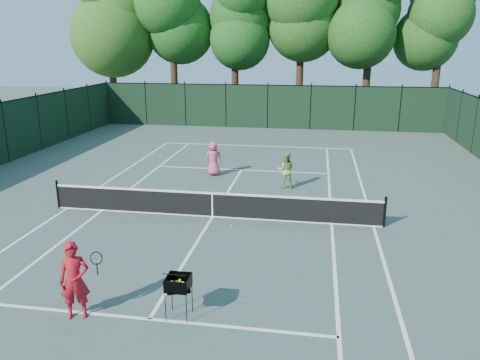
% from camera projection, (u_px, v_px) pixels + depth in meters
% --- Properties ---
extents(ground, '(90.00, 90.00, 0.00)m').
position_uv_depth(ground, '(213.00, 217.00, 16.39)').
color(ground, '#425048').
rests_on(ground, ground).
extents(sideline_doubles_left, '(0.10, 23.77, 0.01)m').
position_uv_depth(sideline_doubles_left, '(67.00, 208.00, 17.24)').
color(sideline_doubles_left, white).
rests_on(sideline_doubles_left, ground).
extents(sideline_doubles_right, '(0.10, 23.77, 0.01)m').
position_uv_depth(sideline_doubles_right, '(374.00, 226.00, 15.54)').
color(sideline_doubles_right, white).
rests_on(sideline_doubles_right, ground).
extents(sideline_singles_left, '(0.10, 23.77, 0.01)m').
position_uv_depth(sideline_singles_left, '(102.00, 210.00, 17.03)').
color(sideline_singles_left, white).
rests_on(sideline_singles_left, ground).
extents(sideline_singles_right, '(0.10, 23.77, 0.01)m').
position_uv_depth(sideline_singles_right, '(332.00, 224.00, 15.75)').
color(sideline_singles_right, white).
rests_on(sideline_singles_right, ground).
extents(baseline_far, '(10.97, 0.10, 0.01)m').
position_uv_depth(baseline_far, '(256.00, 146.00, 27.64)').
color(baseline_far, white).
rests_on(baseline_far, ground).
extents(service_line_near, '(8.23, 0.10, 0.01)m').
position_uv_depth(service_line_near, '(150.00, 319.00, 10.33)').
color(service_line_near, white).
rests_on(service_line_near, ground).
extents(service_line_far, '(8.23, 0.10, 0.01)m').
position_uv_depth(service_line_far, '(242.00, 170.00, 22.45)').
color(service_line_far, white).
rests_on(service_line_far, ground).
extents(center_service_line, '(0.10, 12.80, 0.01)m').
position_uv_depth(center_service_line, '(213.00, 217.00, 16.39)').
color(center_service_line, white).
rests_on(center_service_line, ground).
extents(tennis_net, '(11.69, 0.09, 1.06)m').
position_uv_depth(tennis_net, '(212.00, 204.00, 16.25)').
color(tennis_net, black).
rests_on(tennis_net, ground).
extents(fence_far, '(24.00, 0.05, 3.00)m').
position_uv_depth(fence_far, '(268.00, 107.00, 33.00)').
color(fence_far, black).
rests_on(fence_far, ground).
extents(tree_0, '(6.40, 6.40, 13.14)m').
position_uv_depth(tree_0, '(108.00, 12.00, 36.46)').
color(tree_0, black).
rests_on(tree_0, ground).
extents(tree_1, '(6.80, 6.80, 13.98)m').
position_uv_depth(tree_1, '(171.00, 4.00, 36.00)').
color(tree_1, black).
rests_on(tree_1, ground).
extents(tree_2, '(6.00, 6.00, 12.40)m').
position_uv_depth(tree_2, '(235.00, 17.00, 35.31)').
color(tree_2, black).
rests_on(tree_2, ground).
extents(tree_4, '(6.20, 6.20, 12.97)m').
position_uv_depth(tree_4, '(372.00, 10.00, 33.45)').
color(tree_4, black).
rests_on(tree_4, ground).
extents(tree_5, '(5.80, 5.80, 12.23)m').
position_uv_depth(tree_5, '(443.00, 16.00, 33.26)').
color(tree_5, black).
rests_on(tree_5, ground).
extents(coach, '(0.83, 0.84, 1.78)m').
position_uv_depth(coach, '(75.00, 281.00, 10.19)').
color(coach, '#AC131D').
rests_on(coach, ground).
extents(player_pink, '(0.86, 0.66, 1.57)m').
position_uv_depth(player_pink, '(214.00, 158.00, 21.36)').
color(player_pink, '#D44B76').
rests_on(player_pink, ground).
extents(player_green, '(0.78, 0.62, 1.52)m').
position_uv_depth(player_green, '(286.00, 170.00, 19.52)').
color(player_green, '#8EB359').
rests_on(player_green, ground).
extents(ball_hopper, '(0.66, 0.66, 0.98)m').
position_uv_depth(ball_hopper, '(178.00, 283.00, 10.21)').
color(ball_hopper, black).
rests_on(ball_hopper, ground).
extents(loose_ball_midcourt, '(0.07, 0.07, 0.07)m').
position_uv_depth(loose_ball_midcourt, '(232.00, 226.00, 15.46)').
color(loose_ball_midcourt, '#CEDE2D').
rests_on(loose_ball_midcourt, ground).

